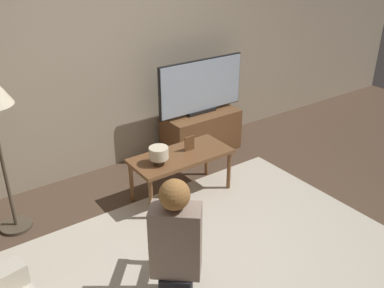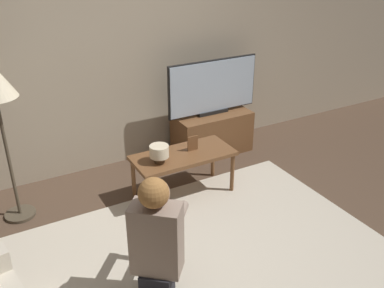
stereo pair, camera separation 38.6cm
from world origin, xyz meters
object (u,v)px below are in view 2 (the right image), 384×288
coffee_table (183,159)px  table_lamp (159,152)px  tv (213,87)px  person_kneeling (156,243)px

coffee_table → table_lamp: (-0.27, -0.04, 0.15)m
tv → person_kneeling: size_ratio=1.14×
tv → person_kneeling: (-1.56, -1.83, -0.31)m
coffee_table → person_kneeling: 1.40m
tv → table_lamp: 1.28m
table_lamp → person_kneeling: bearing=-116.1°
tv → person_kneeling: bearing=-130.5°
tv → coffee_table: (-0.75, -0.69, -0.41)m
person_kneeling → tv: bearing=-89.9°
coffee_table → person_kneeling: bearing=-125.4°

